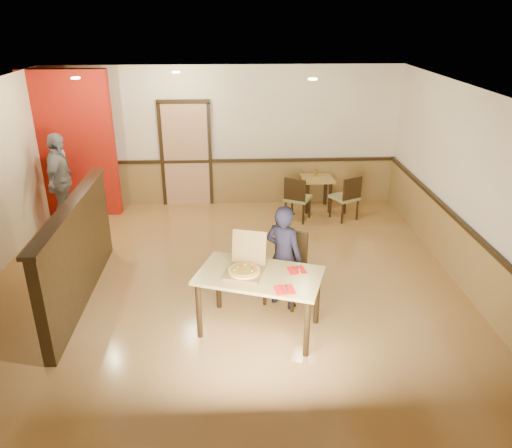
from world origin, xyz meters
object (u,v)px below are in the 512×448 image
(side_chair_right, at_px, (347,196))
(diner, at_px, (284,257))
(side_table, at_px, (317,185))
(passerby, at_px, (61,181))
(pizza_box, at_px, (245,268))
(diner_chair, at_px, (287,264))
(side_chair_left, at_px, (297,197))
(main_table, at_px, (259,282))
(condiment, at_px, (315,173))

(side_chair_right, height_order, diner, diner)
(side_table, bearing_deg, passerby, -172.24)
(pizza_box, bearing_deg, passerby, 149.70)
(diner_chair, relative_size, side_chair_right, 1.12)
(side_chair_right, bearing_deg, pizza_box, 32.05)
(diner, xyz_separation_m, pizza_box, (-0.53, -0.53, 0.13))
(side_chair_left, bearing_deg, diner, 106.70)
(passerby, height_order, pizza_box, passerby)
(main_table, height_order, side_table, main_table)
(diner_chair, distance_m, side_chair_right, 3.15)
(side_chair_right, xyz_separation_m, condiment, (-0.51, 0.70, 0.25))
(side_chair_right, bearing_deg, main_table, 34.61)
(side_table, bearing_deg, diner_chair, -105.92)
(side_chair_right, distance_m, diner, 3.31)
(side_table, bearing_deg, main_table, -108.59)
(passerby, bearing_deg, main_table, -135.23)
(main_table, bearing_deg, side_chair_left, 94.33)
(diner_chair, height_order, side_table, diner_chair)
(side_chair_left, xyz_separation_m, side_table, (0.48, 0.61, 0.01))
(diner_chair, xyz_separation_m, diner, (-0.06, -0.14, 0.19))
(diner_chair, bearing_deg, side_chair_right, 90.82)
(diner_chair, distance_m, pizza_box, 0.95)
(side_chair_left, distance_m, condiment, 0.87)
(side_table, distance_m, pizza_box, 4.37)
(condiment, bearing_deg, diner_chair, -105.08)
(main_table, bearing_deg, passerby, 153.58)
(side_chair_right, xyz_separation_m, diner, (-1.51, -2.93, 0.25))
(diner, distance_m, pizza_box, 0.76)
(side_chair_left, height_order, side_table, side_chair_left)
(diner, bearing_deg, side_chair_left, -64.15)
(side_chair_left, bearing_deg, side_chair_right, -152.70)
(side_chair_right, relative_size, passerby, 0.50)
(pizza_box, bearing_deg, main_table, -1.97)
(main_table, height_order, diner_chair, diner_chair)
(diner_chair, xyz_separation_m, condiment, (0.94, 3.50, 0.19))
(pizza_box, bearing_deg, diner_chair, 64.41)
(main_table, relative_size, side_chair_right, 1.90)
(side_chair_left, distance_m, diner, 2.99)
(main_table, relative_size, side_chair_left, 1.92)
(diner_chair, height_order, pizza_box, pizza_box)
(condiment, bearing_deg, passerby, -171.08)
(diner, height_order, condiment, diner)
(side_chair_left, relative_size, diner, 0.60)
(side_table, bearing_deg, condiment, 106.28)
(passerby, relative_size, condiment, 12.73)
(main_table, xyz_separation_m, diner, (0.36, 0.58, 0.04))
(main_table, bearing_deg, diner_chair, 78.81)
(main_table, height_order, pizza_box, pizza_box)
(main_table, distance_m, diner, 0.68)
(condiment, bearing_deg, side_chair_right, -54.18)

